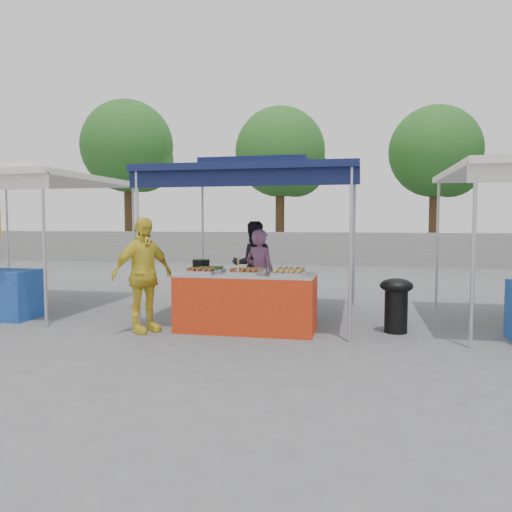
% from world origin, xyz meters
% --- Properties ---
extents(ground_plane, '(80.00, 80.00, 0.00)m').
position_xyz_m(ground_plane, '(0.00, 0.00, 0.00)').
color(ground_plane, '#5D5C5F').
extents(back_wall, '(40.00, 0.25, 1.20)m').
position_xyz_m(back_wall, '(0.00, 11.00, 0.60)').
color(back_wall, gray).
rests_on(back_wall, ground_plane).
extents(main_canopy, '(3.20, 3.20, 2.57)m').
position_xyz_m(main_canopy, '(0.00, 0.97, 2.37)').
color(main_canopy, silver).
rests_on(main_canopy, ground_plane).
extents(neighbor_stall_left, '(3.20, 3.20, 2.57)m').
position_xyz_m(neighbor_stall_left, '(-4.50, 0.57, 1.60)').
color(neighbor_stall_left, silver).
rests_on(neighbor_stall_left, ground_plane).
extents(tree_0, '(4.01, 4.01, 6.88)m').
position_xyz_m(tree_0, '(-8.31, 13.41, 4.71)').
color(tree_0, '#432C19').
rests_on(tree_0, ground_plane).
extents(tree_1, '(3.61, 3.57, 6.14)m').
position_xyz_m(tree_1, '(-1.43, 12.78, 4.20)').
color(tree_1, '#432C19').
rests_on(tree_1, ground_plane).
extents(tree_2, '(3.57, 3.52, 6.06)m').
position_xyz_m(tree_2, '(4.54, 13.43, 4.14)').
color(tree_2, '#432C19').
rests_on(tree_2, ground_plane).
extents(vendor_table, '(2.00, 0.80, 0.85)m').
position_xyz_m(vendor_table, '(0.00, -0.10, 0.43)').
color(vendor_table, red).
rests_on(vendor_table, ground_plane).
extents(food_tray_fl, '(0.42, 0.30, 0.07)m').
position_xyz_m(food_tray_fl, '(-0.62, -0.34, 0.88)').
color(food_tray_fl, silver).
rests_on(food_tray_fl, vendor_table).
extents(food_tray_fm, '(0.42, 0.30, 0.07)m').
position_xyz_m(food_tray_fm, '(0.02, -0.34, 0.88)').
color(food_tray_fm, silver).
rests_on(food_tray_fm, vendor_table).
extents(food_tray_fr, '(0.42, 0.30, 0.07)m').
position_xyz_m(food_tray_fr, '(0.63, -0.34, 0.88)').
color(food_tray_fr, silver).
rests_on(food_tray_fr, vendor_table).
extents(food_tray_bl, '(0.42, 0.30, 0.07)m').
position_xyz_m(food_tray_bl, '(-0.58, -0.02, 0.88)').
color(food_tray_bl, silver).
rests_on(food_tray_bl, vendor_table).
extents(food_tray_bm, '(0.42, 0.30, 0.07)m').
position_xyz_m(food_tray_bm, '(0.04, -0.01, 0.88)').
color(food_tray_bm, silver).
rests_on(food_tray_bm, vendor_table).
extents(food_tray_br, '(0.42, 0.30, 0.07)m').
position_xyz_m(food_tray_br, '(0.65, -0.03, 0.88)').
color(food_tray_br, silver).
rests_on(food_tray_br, vendor_table).
extents(cooking_pot, '(0.27, 0.27, 0.16)m').
position_xyz_m(cooking_pot, '(-0.80, 0.26, 0.93)').
color(cooking_pot, black).
rests_on(cooking_pot, vendor_table).
extents(skewer_cup, '(0.07, 0.07, 0.09)m').
position_xyz_m(skewer_cup, '(-0.05, -0.39, 0.90)').
color(skewer_cup, silver).
rests_on(skewer_cup, vendor_table).
extents(wok_burner, '(0.47, 0.47, 0.79)m').
position_xyz_m(wok_burner, '(2.14, 0.24, 0.47)').
color(wok_burner, black).
rests_on(wok_burner, ground_plane).
extents(crate_left, '(0.45, 0.32, 0.27)m').
position_xyz_m(crate_left, '(-0.53, 0.55, 0.14)').
color(crate_left, '#1431A7').
rests_on(crate_left, ground_plane).
extents(crate_right, '(0.49, 0.35, 0.30)m').
position_xyz_m(crate_right, '(0.20, 0.40, 0.15)').
color(crate_right, '#1431A7').
rests_on(crate_right, ground_plane).
extents(crate_stacked, '(0.47, 0.33, 0.28)m').
position_xyz_m(crate_stacked, '(0.20, 0.40, 0.44)').
color(crate_stacked, '#1431A7').
rests_on(crate_stacked, crate_right).
extents(vendor_woman, '(0.63, 0.53, 1.48)m').
position_xyz_m(vendor_woman, '(0.02, 0.84, 0.74)').
color(vendor_woman, '#8E5A80').
rests_on(vendor_woman, ground_plane).
extents(helper_man, '(0.96, 0.88, 1.60)m').
position_xyz_m(helper_man, '(-0.32, 1.85, 0.80)').
color(helper_man, black).
rests_on(helper_man, ground_plane).
extents(customer_person, '(0.87, 1.04, 1.66)m').
position_xyz_m(customer_person, '(-1.44, -0.48, 0.83)').
color(customer_person, yellow).
rests_on(customer_person, ground_plane).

